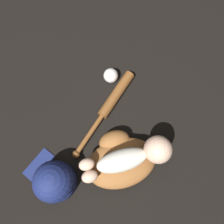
# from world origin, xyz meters

# --- Properties ---
(ground_plane) EXTENTS (6.00, 6.00, 0.00)m
(ground_plane) POSITION_xyz_m (0.00, 0.00, 0.00)
(ground_plane) COLOR black
(baseball_glove) EXTENTS (0.38, 0.33, 0.10)m
(baseball_glove) POSITION_xyz_m (0.05, 0.07, 0.05)
(baseball_glove) COLOR #935B2D
(baseball_glove) RESTS_ON ground
(baby_figure) EXTENTS (0.38, 0.23, 0.12)m
(baby_figure) POSITION_xyz_m (0.10, 0.08, 0.14)
(baby_figure) COLOR silver
(baby_figure) RESTS_ON baseball_glove
(baseball_bat) EXTENTS (0.26, 0.47, 0.05)m
(baseball_bat) POSITION_xyz_m (-0.02, 0.35, 0.03)
(baseball_bat) COLOR brown
(baseball_bat) RESTS_ON ground
(baseball) EXTENTS (0.08, 0.08, 0.08)m
(baseball) POSITION_xyz_m (-0.04, 0.49, 0.04)
(baseball) COLOR white
(baseball) RESTS_ON ground
(baseball_cap) EXTENTS (0.26, 0.23, 0.17)m
(baseball_cap) POSITION_xyz_m (-0.22, -0.05, 0.07)
(baseball_cap) COLOR navy
(baseball_cap) RESTS_ON ground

